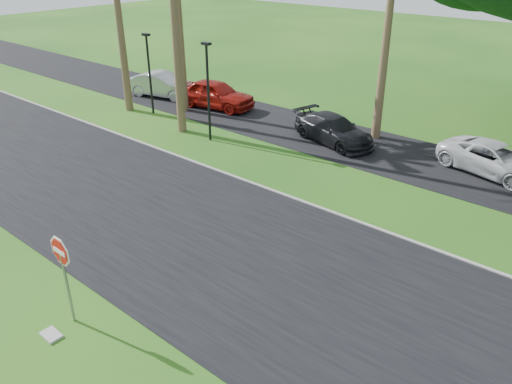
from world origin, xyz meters
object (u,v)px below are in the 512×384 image
Objects in this scene: stop_sign_near at (62,263)px; car_red at (216,94)px; car_dark at (333,130)px; car_silver at (163,85)px; car_minivan at (495,160)px.

stop_sign_near reaches higher than car_red.
car_dark is (-1.73, 15.03, -1.13)m from stop_sign_near.
car_dark is at bearing 96.58° from stop_sign_near.
car_red reaches higher than car_silver.
car_red is at bearing 122.77° from stop_sign_near.
car_dark reaches higher than car_minivan.
car_red is (4.08, 0.46, 0.06)m from car_silver.
stop_sign_near is at bearing -150.81° from car_silver.
car_silver is (-14.05, 15.03, -1.04)m from stop_sign_near.
stop_sign_near is 0.57× the size of car_minivan.
stop_sign_near is 17.09m from car_minivan.
car_red is 1.01× the size of car_minivan.
car_dark is at bearing -102.34° from car_red.
car_red is 1.05× the size of car_dark.
car_silver is 0.97× the size of car_minivan.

